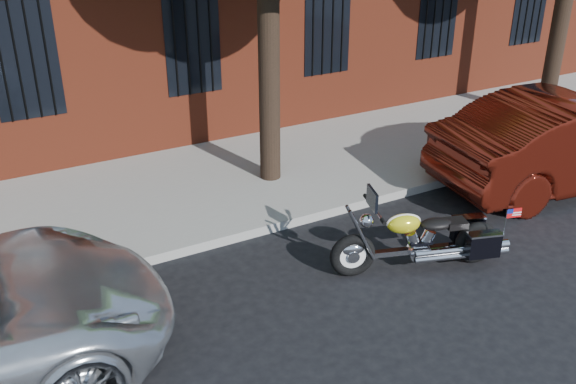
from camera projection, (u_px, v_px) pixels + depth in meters
ground at (335, 267)px, 9.02m from camera, size 120.00×120.00×0.00m
curb at (287, 222)px, 10.08m from camera, size 40.00×0.16×0.15m
sidewalk at (237, 179)px, 11.56m from camera, size 40.00×3.60×0.15m
motorcycle at (425, 241)px, 8.82m from camera, size 2.37×1.24×1.29m
car_maroon at (572, 141)px, 11.20m from camera, size 5.22×2.38×1.66m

